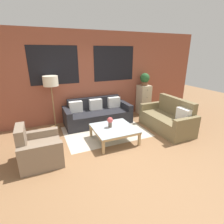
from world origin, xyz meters
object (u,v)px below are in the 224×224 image
object	(u,v)px
coffee_table	(114,129)
flower_vase	(110,121)
potted_plant	(145,79)
couch_dark	(97,114)
floor_lamp	(51,83)
armchair_corner	(39,150)
drawer_cabinet	(144,100)
settee_vintage	(168,119)

from	to	relation	value
coffee_table	flower_vase	xyz separation A→B (m)	(-0.07, 0.07, 0.20)
flower_vase	potted_plant	bearing A→B (deg)	36.72
couch_dark	floor_lamp	world-z (taller)	floor_lamp
couch_dark	coffee_table	bearing A→B (deg)	-90.77
armchair_corner	potted_plant	xyz separation A→B (m)	(3.65, 1.74, 1.00)
floor_lamp	drawer_cabinet	bearing A→B (deg)	0.71
couch_dark	flower_vase	bearing A→B (deg)	-94.19
settee_vintage	drawer_cabinet	xyz separation A→B (m)	(0.14, 1.51, 0.21)
drawer_cabinet	potted_plant	size ratio (longest dim) A/B	2.42
floor_lamp	drawer_cabinet	size ratio (longest dim) A/B	1.48
armchair_corner	drawer_cabinet	size ratio (longest dim) A/B	0.81
settee_vintage	potted_plant	distance (m)	1.80
armchair_corner	floor_lamp	bearing A→B (deg)	73.64
couch_dark	drawer_cabinet	distance (m)	1.88
floor_lamp	drawer_cabinet	world-z (taller)	floor_lamp
coffee_table	potted_plant	size ratio (longest dim) A/B	2.35
drawer_cabinet	potted_plant	distance (m)	0.76
floor_lamp	couch_dark	bearing A→B (deg)	-6.98
armchair_corner	floor_lamp	world-z (taller)	floor_lamp
potted_plant	flower_vase	bearing A→B (deg)	-143.28
coffee_table	potted_plant	distance (m)	2.60
armchair_corner	floor_lamp	distance (m)	2.07
coffee_table	flower_vase	world-z (taller)	flower_vase
settee_vintage	coffee_table	size ratio (longest dim) A/B	1.62
coffee_table	potted_plant	world-z (taller)	potted_plant
settee_vintage	flower_vase	size ratio (longest dim) A/B	6.18
settee_vintage	drawer_cabinet	bearing A→B (deg)	84.58
armchair_corner	flower_vase	distance (m)	1.74
coffee_table	potted_plant	xyz separation A→B (m)	(1.87, 1.52, 0.96)
floor_lamp	flower_vase	bearing A→B (deg)	-49.63
settee_vintage	potted_plant	xyz separation A→B (m)	(0.14, 1.51, 0.97)
floor_lamp	potted_plant	bearing A→B (deg)	0.71
settee_vintage	armchair_corner	size ratio (longest dim) A/B	1.95
drawer_cabinet	settee_vintage	bearing A→B (deg)	-95.42
armchair_corner	floor_lamp	xyz separation A→B (m)	(0.50, 1.70, 1.07)
couch_dark	floor_lamp	size ratio (longest dim) A/B	1.34
potted_plant	flower_vase	world-z (taller)	potted_plant
couch_dark	flower_vase	world-z (taller)	couch_dark
coffee_table	drawer_cabinet	bearing A→B (deg)	39.09
drawer_cabinet	flower_vase	size ratio (longest dim) A/B	3.94
couch_dark	floor_lamp	xyz separation A→B (m)	(-1.29, 0.16, 1.06)
floor_lamp	coffee_table	bearing A→B (deg)	-49.29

